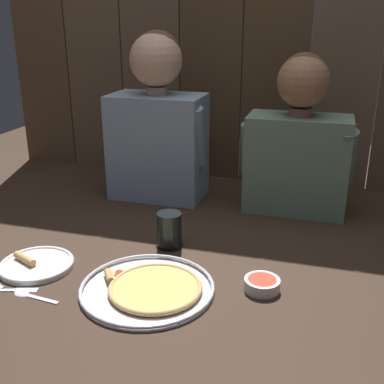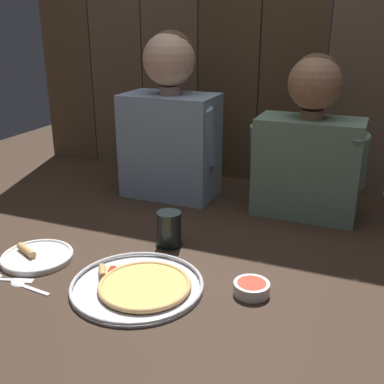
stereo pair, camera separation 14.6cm
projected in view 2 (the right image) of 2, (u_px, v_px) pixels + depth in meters
name	position (u px, v px, depth m)	size (l,w,h in m)	color
ground_plane	(184.00, 259.00, 1.43)	(3.20, 3.20, 0.00)	#332319
pizza_tray	(140.00, 285.00, 1.27)	(0.36, 0.36, 0.03)	silver
dinner_plate	(37.00, 256.00, 1.43)	(0.22, 0.22, 0.03)	white
drinking_glass	(169.00, 229.00, 1.50)	(0.09, 0.09, 0.11)	black
dipping_bowl	(252.00, 288.00, 1.24)	(0.10, 0.10, 0.03)	white
table_knife	(7.00, 279.00, 1.31)	(0.15, 0.06, 0.01)	silver
table_spoon	(23.00, 285.00, 1.28)	(0.14, 0.04, 0.01)	silver
diner_left	(170.00, 121.00, 1.85)	(0.40, 0.22, 0.65)	#849EB7
diner_right	(309.00, 143.00, 1.67)	(0.41, 0.20, 0.58)	slate
wooden_backdrop_wall	(263.00, 12.00, 1.89)	(2.19, 0.03, 1.42)	brown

